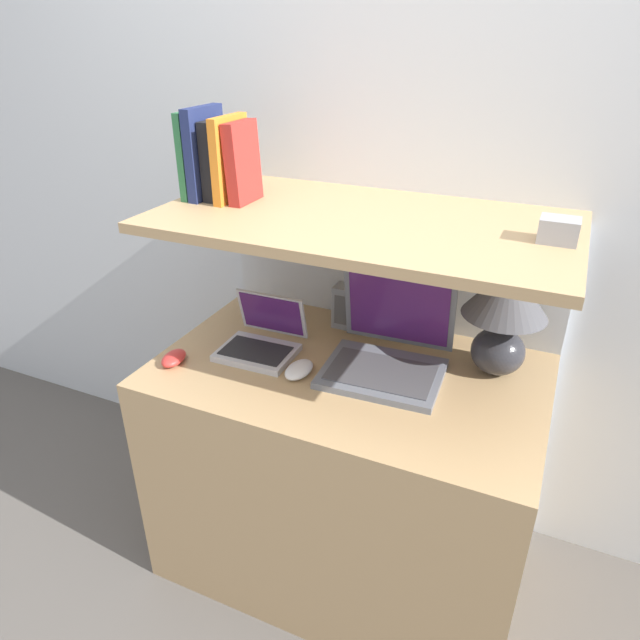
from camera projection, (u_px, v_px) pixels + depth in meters
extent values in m
plane|color=#56514C|center=(301.00, 638.00, 1.75)|extent=(12.00, 12.00, 0.00)
cube|color=silver|center=(399.00, 192.00, 1.81)|extent=(6.00, 0.05, 2.40)
cube|color=tan|center=(345.00, 470.00, 1.85)|extent=(1.13, 0.69, 0.77)
cube|color=silver|center=(384.00, 362.00, 2.05)|extent=(1.13, 0.04, 1.18)
cube|color=tan|center=(362.00, 222.00, 1.54)|extent=(1.13, 0.62, 0.03)
ellipsoid|color=#2D2D33|center=(498.00, 351.00, 1.63)|extent=(0.15, 0.15, 0.13)
cylinder|color=tan|center=(502.00, 323.00, 1.59)|extent=(0.02, 0.02, 0.05)
cone|color=#4C4C51|center=(508.00, 290.00, 1.54)|extent=(0.23, 0.23, 0.15)
cube|color=slate|center=(382.00, 374.00, 1.63)|extent=(0.35, 0.28, 0.02)
cube|color=#47474C|center=(381.00, 372.00, 1.62)|extent=(0.31, 0.20, 0.00)
cube|color=slate|center=(399.00, 309.00, 1.70)|extent=(0.34, 0.07, 0.25)
cube|color=#4C1E60|center=(398.00, 309.00, 1.70)|extent=(0.30, 0.06, 0.22)
cube|color=silver|center=(257.00, 353.00, 1.74)|extent=(0.23, 0.18, 0.02)
cube|color=#232326|center=(256.00, 350.00, 1.73)|extent=(0.20, 0.13, 0.00)
cube|color=silver|center=(272.00, 314.00, 1.79)|extent=(0.23, 0.05, 0.15)
cube|color=#4C1E60|center=(271.00, 314.00, 1.78)|extent=(0.20, 0.04, 0.13)
ellipsoid|color=white|center=(299.00, 370.00, 1.64)|extent=(0.08, 0.12, 0.03)
ellipsoid|color=red|center=(174.00, 358.00, 1.70)|extent=(0.07, 0.11, 0.03)
cube|color=gray|center=(352.00, 307.00, 1.88)|extent=(0.12, 0.07, 0.14)
cube|color=#59595B|center=(348.00, 312.00, 1.85)|extent=(0.09, 0.00, 0.10)
cube|color=#2D7042|center=(196.00, 154.00, 1.66)|extent=(0.02, 0.16, 0.25)
cube|color=navy|center=(205.00, 153.00, 1.65)|extent=(0.03, 0.17, 0.26)
cube|color=black|center=(218.00, 160.00, 1.64)|extent=(0.04, 0.12, 0.22)
cube|color=orange|center=(230.00, 159.00, 1.62)|extent=(0.03, 0.17, 0.24)
cube|color=#A82823|center=(243.00, 163.00, 1.61)|extent=(0.05, 0.14, 0.23)
cube|color=#99999E|center=(559.00, 230.00, 1.34)|extent=(0.09, 0.07, 0.06)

